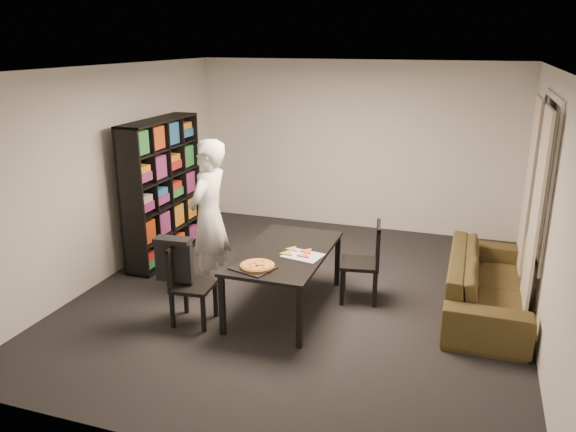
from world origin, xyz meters
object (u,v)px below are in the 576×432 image
(bookshelf, at_px, (163,190))
(chair_right, at_px, (368,257))
(person, at_px, (209,217))
(baking_tray, at_px, (253,268))
(sofa, at_px, (487,283))
(chair_left, at_px, (186,278))
(pepperoni_pizza, at_px, (257,266))
(dining_table, at_px, (285,256))

(bookshelf, distance_m, chair_right, 2.95)
(person, height_order, baking_tray, person)
(sofa, bearing_deg, bookshelf, 86.28)
(bookshelf, bearing_deg, person, -35.71)
(bookshelf, distance_m, chair_left, 2.02)
(pepperoni_pizza, bearing_deg, chair_left, -173.28)
(chair_right, distance_m, baking_tray, 1.45)
(pepperoni_pizza, xyz_separation_m, sofa, (2.24, 1.21, -0.39))
(dining_table, xyz_separation_m, sofa, (2.13, 0.67, -0.31))
(bookshelf, bearing_deg, chair_right, -8.90)
(chair_right, bearing_deg, person, -90.35)
(dining_table, xyz_separation_m, chair_right, (0.83, 0.49, -0.09))
(baking_tray, bearing_deg, chair_right, 47.50)
(bookshelf, height_order, chair_right, bookshelf)
(person, bearing_deg, chair_right, 101.43)
(person, bearing_deg, pepperoni_pizza, 52.54)
(chair_right, bearing_deg, sofa, 87.80)
(chair_left, height_order, chair_right, chair_right)
(chair_right, xyz_separation_m, baking_tray, (-0.98, -1.06, 0.16))
(sofa, bearing_deg, pepperoni_pizza, 118.44)
(chair_left, distance_m, person, 0.92)
(sofa, bearing_deg, baking_tray, 118.61)
(person, relative_size, pepperoni_pizza, 5.22)
(pepperoni_pizza, bearing_deg, person, 140.79)
(chair_left, distance_m, baking_tray, 0.76)
(bookshelf, height_order, dining_table, bookshelf)
(chair_right, bearing_deg, baking_tray, -52.53)
(person, distance_m, baking_tray, 1.16)
(dining_table, distance_m, pepperoni_pizza, 0.56)
(dining_table, relative_size, person, 0.90)
(chair_right, distance_m, pepperoni_pizza, 1.41)
(bookshelf, distance_m, pepperoni_pizza, 2.46)
(dining_table, bearing_deg, chair_left, -144.35)
(chair_left, relative_size, person, 0.47)
(chair_left, bearing_deg, chair_right, -61.24)
(bookshelf, bearing_deg, pepperoni_pizza, -37.34)
(sofa, bearing_deg, dining_table, 107.45)
(chair_left, distance_m, pepperoni_pizza, 0.81)
(person, distance_m, pepperoni_pizza, 1.16)
(baking_tray, distance_m, pepperoni_pizza, 0.05)
(chair_right, height_order, person, person)
(chair_left, bearing_deg, baking_tray, -89.78)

